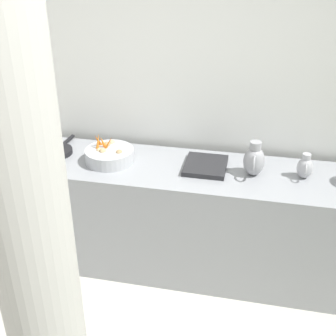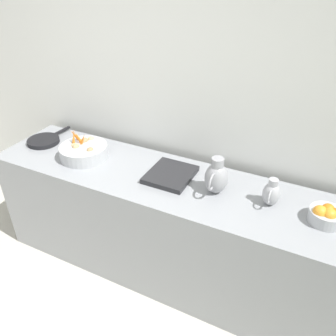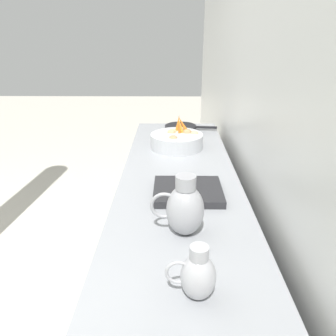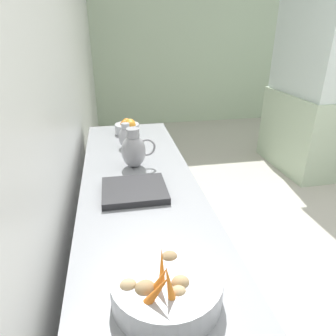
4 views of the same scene
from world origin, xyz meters
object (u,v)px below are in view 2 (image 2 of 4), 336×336
Objects in this scene: metal_pitcher_short at (271,193)px; metal_pitcher_tall at (216,177)px; vegetable_colander at (84,151)px; orange_bowl at (327,215)px; skillet_on_counter at (44,141)px.

metal_pitcher_tall is at bearing -85.42° from metal_pitcher_short.
vegetable_colander is 1.84× the size of orange_bowl.
orange_bowl is 2.18m from skillet_on_counter.
vegetable_colander is 1.73m from orange_bowl.
vegetable_colander is at bearing -88.30° from metal_pitcher_short.
metal_pitcher_short is at bearing 91.70° from vegetable_colander.
skillet_on_counter is at bearing -90.77° from orange_bowl.
metal_pitcher_tall is at bearing 90.75° from vegetable_colander.
metal_pitcher_tall reaches higher than orange_bowl.
orange_bowl is at bearing 89.23° from skillet_on_counter.
vegetable_colander is 0.45m from skillet_on_counter.
vegetable_colander is at bearing -89.25° from metal_pitcher_tall.
metal_pitcher_tall reaches higher than metal_pitcher_short.
skillet_on_counter is (-0.04, -0.45, -0.03)m from vegetable_colander.
metal_pitcher_short reaches higher than orange_bowl.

